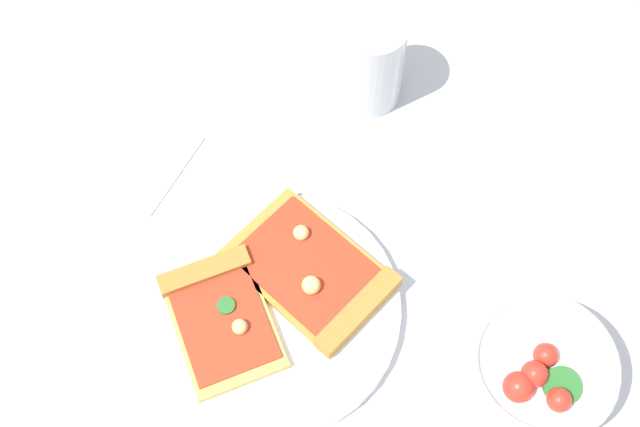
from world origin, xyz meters
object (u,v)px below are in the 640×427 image
object	(u,v)px
pizza_slice_near	(316,275)
soda_glass	(370,63)
pizza_slice_far	(219,311)
salad_bowl	(535,373)
plate	(272,309)
paper_napkin	(135,156)

from	to	relation	value
pizza_slice_near	soda_glass	xyz separation A→B (m)	(-0.05, 0.23, 0.03)
pizza_slice_near	pizza_slice_far	distance (m)	0.10
salad_bowl	soda_glass	xyz separation A→B (m)	(-0.27, 0.23, 0.01)
pizza_slice_near	salad_bowl	bearing A→B (deg)	-0.33
pizza_slice_near	soda_glass	world-z (taller)	soda_glass
plate	pizza_slice_far	distance (m)	0.05
soda_glass	plate	bearing A→B (deg)	-83.75
pizza_slice_far	paper_napkin	xyz separation A→B (m)	(-0.17, 0.11, -0.02)
soda_glass	paper_napkin	size ratio (longest dim) A/B	1.01
pizza_slice_far	soda_glass	bearing A→B (deg)	88.22
plate	paper_napkin	size ratio (longest dim) A/B	2.28
pizza_slice_near	pizza_slice_far	world-z (taller)	pizza_slice_near
salad_bowl	soda_glass	distance (m)	0.35
plate	soda_glass	world-z (taller)	soda_glass
pizza_slice_far	salad_bowl	bearing A→B (deg)	14.52
salad_bowl	soda_glass	size ratio (longest dim) A/B	1.20
paper_napkin	pizza_slice_far	bearing A→B (deg)	-33.33
pizza_slice_far	soda_glass	xyz separation A→B (m)	(0.01, 0.30, 0.03)
plate	pizza_slice_near	world-z (taller)	pizza_slice_near
pizza_slice_far	soda_glass	distance (m)	0.30
plate	paper_napkin	world-z (taller)	plate
paper_napkin	salad_bowl	bearing A→B (deg)	-5.26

